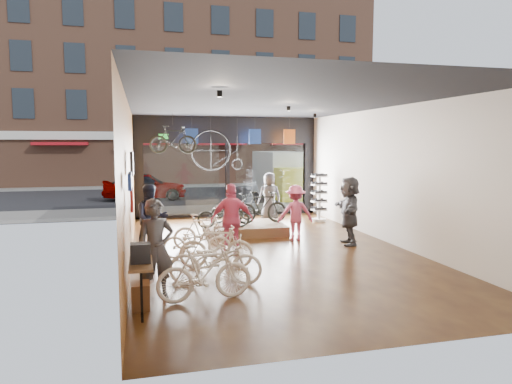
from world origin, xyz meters
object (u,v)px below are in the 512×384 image
object	(u,v)px
display_bike_mid	(262,207)
customer_5	(349,211)
street_car	(145,186)
floor_bike_2	(215,261)
customer_1	(152,219)
floor_bike_1	(204,272)
sunglasses_rack	(319,197)
display_platform	(244,229)
customer_4	(269,197)
floor_bike_5	(203,231)
penny_farthing	(219,152)
hung_bike	(173,139)
box_truck	(286,175)
floor_bike_4	(197,241)
customer_2	(232,220)
floor_bike_3	(216,246)
display_bike_right	(233,208)
display_bike_left	(224,214)
customer_3	(295,213)
customer_0	(156,249)

from	to	relation	value
display_bike_mid	customer_5	distance (m)	2.92
street_car	floor_bike_2	bearing A→B (deg)	-175.15
floor_bike_2	customer_1	size ratio (longest dim) A/B	1.04
floor_bike_1	sunglasses_rack	distance (m)	8.99
floor_bike_2	display_platform	bearing A→B (deg)	-5.10
customer_4	customer_5	size ratio (longest dim) A/B	0.93
floor_bike_5	display_bike_mid	xyz separation A→B (m)	(2.07, 1.76, 0.34)
penny_farthing	hung_bike	xyz separation A→B (m)	(-1.67, -0.64, 0.43)
street_car	box_truck	world-z (taller)	box_truck
hung_bike	street_car	bearing A→B (deg)	22.10
floor_bike_4	customer_2	world-z (taller)	customer_2
floor_bike_2	floor_bike_5	size ratio (longest dim) A/B	1.17
customer_5	sunglasses_rack	world-z (taller)	customer_5
customer_2	floor_bike_3	bearing A→B (deg)	64.70
box_truck	floor_bike_4	distance (m)	12.90
customer_2	hung_bike	bearing A→B (deg)	-73.38
floor_bike_3	customer_2	distance (m)	1.26
floor_bike_5	display_bike_right	world-z (taller)	display_bike_right
floor_bike_3	display_bike_left	distance (m)	3.36
display_bike_mid	customer_4	world-z (taller)	customer_4
floor_bike_3	customer_3	bearing A→B (deg)	-35.70
customer_0	customer_5	distance (m)	6.21
floor_bike_2	customer_5	world-z (taller)	customer_5
street_car	floor_bike_2	world-z (taller)	street_car
display_bike_left	display_bike_right	bearing A→B (deg)	-24.75
street_car	sunglasses_rack	size ratio (longest dim) A/B	2.33
street_car	customer_1	bearing A→B (deg)	-179.56
customer_4	customer_5	world-z (taller)	customer_5
customer_0	customer_2	size ratio (longest dim) A/B	0.99
street_car	customer_4	size ratio (longest dim) A/B	2.32
box_truck	customer_0	size ratio (longest dim) A/B	3.34
display_bike_mid	customer_5	bearing A→B (deg)	-145.64
customer_4	penny_farthing	bearing A→B (deg)	-10.82
display_bike_left	customer_4	size ratio (longest dim) A/B	0.89
box_truck	customer_0	distance (m)	15.71
customer_1	penny_farthing	bearing A→B (deg)	47.59
floor_bike_4	customer_3	size ratio (longest dim) A/B	1.02
customer_5	customer_0	bearing A→B (deg)	-44.94
floor_bike_1	floor_bike_4	xyz separation A→B (m)	(0.23, 3.04, -0.08)
street_car	display_bike_right	world-z (taller)	street_car
display_bike_mid	customer_3	xyz separation A→B (m)	(0.65, -1.34, -0.01)
floor_bike_1	customer_4	distance (m)	8.65
street_car	display_platform	world-z (taller)	street_car
display_platform	customer_1	xyz separation A→B (m)	(-2.85, -1.92, 0.73)
street_car	customer_3	size ratio (longest dim) A/B	2.53
floor_bike_5	sunglasses_rack	bearing A→B (deg)	-56.85
display_platform	customer_5	distance (m)	3.41
floor_bike_1	penny_farthing	bearing A→B (deg)	-16.34
floor_bike_5	customer_2	world-z (taller)	customer_2
floor_bike_3	customer_0	size ratio (longest dim) A/B	0.92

